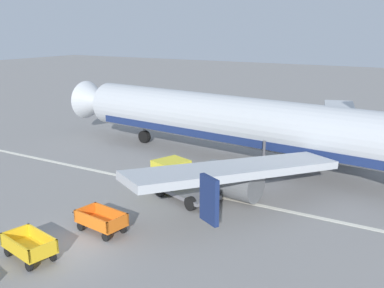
{
  "coord_description": "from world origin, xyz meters",
  "views": [
    {
      "loc": [
        14.62,
        -13.45,
        9.96
      ],
      "look_at": [
        0.63,
        10.08,
        2.8
      ],
      "focal_mm": 41.81,
      "sensor_mm": 36.0,
      "label": 1
    }
  ],
  "objects_px": {
    "airplane": "(261,126)",
    "service_truck_beside_carts": "(176,178)",
    "baggage_cart_third_in_row": "(101,221)",
    "baggage_cart_second_in_row": "(29,246)"
  },
  "relations": [
    {
      "from": "baggage_cart_third_in_row",
      "to": "service_truck_beside_carts",
      "type": "xyz_separation_m",
      "value": [
        0.49,
        6.2,
        0.5
      ]
    },
    {
      "from": "baggage_cart_third_in_row",
      "to": "service_truck_beside_carts",
      "type": "bearing_deg",
      "value": 85.52
    },
    {
      "from": "baggage_cart_second_in_row",
      "to": "service_truck_beside_carts",
      "type": "xyz_separation_m",
      "value": [
        1.39,
        9.87,
        0.5
      ]
    },
    {
      "from": "service_truck_beside_carts",
      "to": "baggage_cart_third_in_row",
      "type": "bearing_deg",
      "value": -94.48
    },
    {
      "from": "airplane",
      "to": "service_truck_beside_carts",
      "type": "relative_size",
      "value": 7.92
    },
    {
      "from": "airplane",
      "to": "service_truck_beside_carts",
      "type": "bearing_deg",
      "value": -104.5
    },
    {
      "from": "baggage_cart_second_in_row",
      "to": "service_truck_beside_carts",
      "type": "distance_m",
      "value": 9.98
    },
    {
      "from": "baggage_cart_second_in_row",
      "to": "baggage_cart_third_in_row",
      "type": "bearing_deg",
      "value": 76.19
    },
    {
      "from": "service_truck_beside_carts",
      "to": "baggage_cart_second_in_row",
      "type": "bearing_deg",
      "value": -98.01
    },
    {
      "from": "airplane",
      "to": "service_truck_beside_carts",
      "type": "xyz_separation_m",
      "value": [
        -2.1,
        -8.14,
        -1.95
      ]
    }
  ]
}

